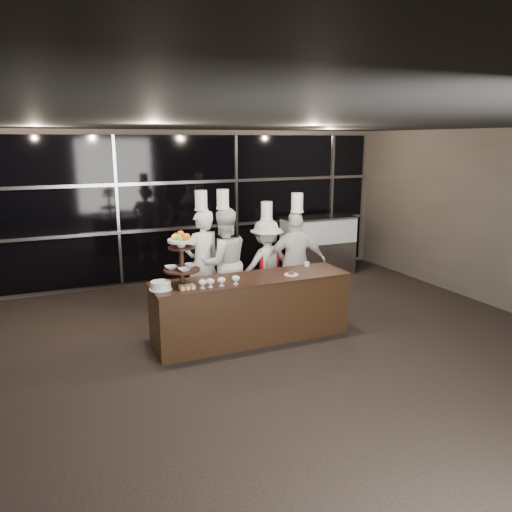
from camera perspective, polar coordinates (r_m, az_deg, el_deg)
name	(u,v)px	position (r m, az deg, el deg)	size (l,w,h in m)	color
room	(300,263)	(5.47, 5.04, -0.76)	(10.00, 10.00, 10.00)	black
window_wall	(180,208)	(10.00, -8.73, 5.49)	(8.60, 0.10, 2.80)	black
buffet_counter	(252,308)	(7.15, -0.50, -6.00)	(2.84, 0.74, 0.92)	black
display_stand	(181,255)	(6.59, -8.53, 0.10)	(0.48, 0.48, 0.74)	black
compotes	(218,281)	(6.59, -4.42, -2.82)	(0.58, 0.11, 0.12)	silver
layer_cake	(161,286)	(6.56, -10.84, -3.34)	(0.30, 0.30, 0.11)	white
pastry_squares	(187,287)	(6.54, -7.88, -3.53)	(0.19, 0.13, 0.05)	#DEB96C
small_plate	(291,274)	(7.16, 4.05, -2.07)	(0.20, 0.20, 0.05)	white
chef_cup	(307,264)	(7.66, 5.84, -0.93)	(0.08, 0.08, 0.07)	white
display_case	(318,242)	(10.65, 7.10, 1.55)	(1.53, 0.67, 1.24)	#A5A5AA
chef_a	(203,263)	(7.97, -6.12, -0.78)	(0.73, 0.58, 2.05)	white
chef_b	(224,262)	(8.02, -3.71, -0.71)	(0.86, 0.67, 2.06)	silver
chef_c	(266,264)	(8.40, 1.20, -0.88)	(1.03, 0.66, 1.82)	silver
chef_d	(296,262)	(8.18, 4.60, -0.68)	(1.07, 0.68, 1.99)	white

